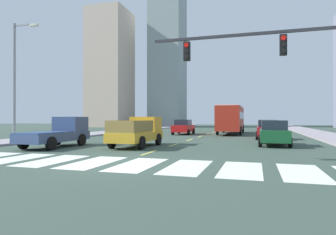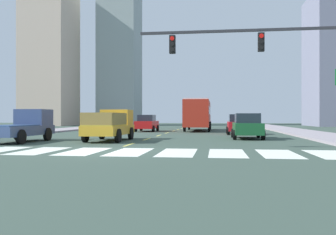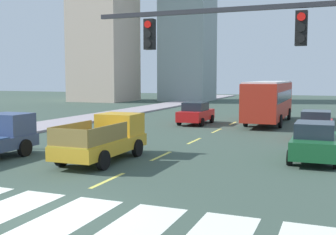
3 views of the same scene
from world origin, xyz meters
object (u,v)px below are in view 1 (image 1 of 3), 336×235
at_px(sedan_far, 267,129).
at_px(traffic_signal_gantry, 316,58).
at_px(streetlight_left, 16,77).
at_px(city_bus, 231,118).
at_px(sedan_near_right, 274,133).
at_px(pickup_dark, 59,133).
at_px(sedan_mid, 183,127).
at_px(pickup_stakebed, 139,132).

xyz_separation_m(sedan_far, traffic_signal_gantry, (1.33, -15.05, 3.39)).
bearing_deg(traffic_signal_gantry, streetlight_left, 165.54).
distance_m(city_bus, streetlight_left, 23.31).
relative_size(sedan_near_right, traffic_signal_gantry, 0.43).
xyz_separation_m(pickup_dark, city_bus, (9.45, 19.56, 1.03)).
bearing_deg(city_bus, sedan_mid, -150.57).
relative_size(pickup_stakebed, sedan_far, 1.18).
relative_size(pickup_dark, streetlight_left, 0.58).
xyz_separation_m(city_bus, traffic_signal_gantry, (5.19, -23.16, 2.29)).
xyz_separation_m(pickup_dark, sedan_near_right, (13.50, 4.83, -0.06)).
bearing_deg(sedan_mid, pickup_stakebed, -89.77).
distance_m(traffic_signal_gantry, streetlight_left, 20.19).
bearing_deg(pickup_stakebed, sedan_far, 51.16).
height_order(sedan_near_right, traffic_signal_gantry, traffic_signal_gantry).
xyz_separation_m(sedan_mid, traffic_signal_gantry, (10.38, -20.40, 3.39)).
xyz_separation_m(pickup_dark, streetlight_left, (-4.90, 1.44, 4.05)).
xyz_separation_m(sedan_far, sedan_near_right, (0.19, -6.62, 0.00)).
xyz_separation_m(city_bus, sedan_near_right, (4.05, -14.73, -1.09)).
bearing_deg(city_bus, pickup_dark, -114.34).
distance_m(sedan_far, sedan_near_right, 6.62).
height_order(sedan_near_right, streetlight_left, streetlight_left).
distance_m(pickup_stakebed, sedan_near_right, 9.14).
bearing_deg(sedan_mid, sedan_near_right, -54.41).
xyz_separation_m(sedan_far, streetlight_left, (-18.21, -10.01, 4.11)).
bearing_deg(pickup_stakebed, sedan_mid, 94.77).
bearing_deg(sedan_near_right, sedan_mid, 125.98).
bearing_deg(pickup_stakebed, streetlight_left, -175.22).
relative_size(pickup_stakebed, city_bus, 0.48).
distance_m(sedan_far, streetlight_left, 21.18).
xyz_separation_m(pickup_stakebed, pickup_dark, (-4.86, -1.83, -0.02)).
bearing_deg(city_bus, sedan_near_right, -73.18).
relative_size(sedan_far, streetlight_left, 0.49).
bearing_deg(traffic_signal_gantry, sedan_mid, 116.97).
xyz_separation_m(pickup_dark, sedan_mid, (4.26, 16.80, -0.06)).
relative_size(pickup_stakebed, streetlight_left, 0.58).
relative_size(traffic_signal_gantry, streetlight_left, 1.13).
relative_size(pickup_dark, traffic_signal_gantry, 0.51).
relative_size(city_bus, streetlight_left, 1.20).
height_order(pickup_dark, sedan_near_right, pickup_dark).
bearing_deg(traffic_signal_gantry, sedan_near_right, 97.70).
bearing_deg(pickup_dark, city_bus, 67.18).
xyz_separation_m(sedan_far, sedan_mid, (-9.05, 5.35, 0.00)).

